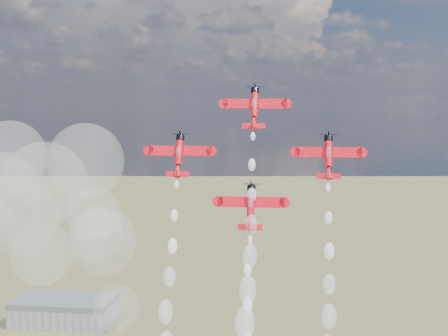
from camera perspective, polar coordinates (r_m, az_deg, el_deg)
hangar at (r=340.22m, az=-14.38°, el=-12.51°), size 50.00×28.00×13.00m
plane_lead at (r=133.26m, az=2.80°, el=5.60°), size 13.54×6.45×9.13m
plane_left at (r=131.41m, az=-4.14°, el=1.25°), size 13.54×6.45×9.13m
plane_right at (r=129.03m, az=9.53°, el=1.10°), size 13.54×6.45×9.13m
plane_slot at (r=126.15m, az=2.46°, el=-3.49°), size 13.54×6.45×9.13m
drifted_smoke_cloud at (r=161.73m, az=-17.07°, el=-3.31°), size 57.06×35.57×53.14m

